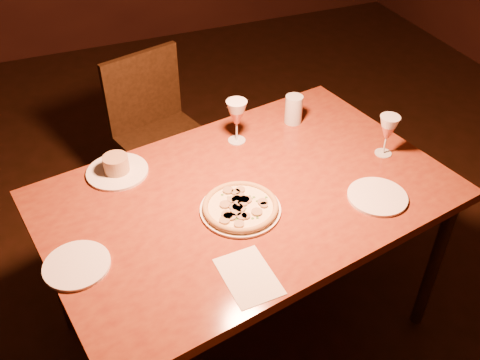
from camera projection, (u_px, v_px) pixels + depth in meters
name	position (u px, v px, depth m)	size (l,w,h in m)	color
dining_table	(247.00, 206.00, 2.07)	(1.67, 1.24, 0.81)	brown
chair_far	(159.00, 130.00, 2.89)	(0.55, 0.55, 0.92)	black
pizza_plate	(240.00, 207.00, 1.93)	(0.30, 0.30, 0.03)	white
ramekin_saucer	(117.00, 168.00, 2.10)	(0.24, 0.24, 0.08)	white
wine_glass_far	(237.00, 122.00, 2.23)	(0.09, 0.09, 0.19)	#C06250
wine_glass_right	(387.00, 136.00, 2.16)	(0.08, 0.08, 0.18)	#C06250
water_tumbler	(294.00, 109.00, 2.37)	(0.08, 0.08, 0.13)	#B3BDC3
side_plate_left	(77.00, 265.00, 1.73)	(0.22, 0.22, 0.01)	white
side_plate_near	(377.00, 197.00, 2.00)	(0.22, 0.22, 0.01)	white
menu_card	(248.00, 276.00, 1.70)	(0.16, 0.23, 0.00)	silver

